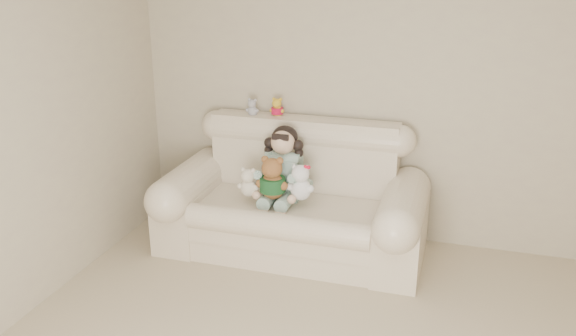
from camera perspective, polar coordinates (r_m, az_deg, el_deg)
The scene contains 8 objects.
wall_back at distance 4.92m, azimuth 11.18°, elevation 7.39°, with size 4.50×4.50×0.00m, color #AD9F89.
sofa at distance 4.83m, azimuth 0.35°, elevation -2.25°, with size 2.10×0.95×1.03m, color #FFEBCD, non-canonical shape.
seated_child at distance 4.85m, azimuth -0.44°, elevation 0.51°, with size 0.37×0.45×0.61m, color #2F6F5D, non-canonical shape.
brown_teddy at distance 4.68m, azimuth -1.47°, elevation -0.55°, with size 0.26×0.20×0.40m, color brown, non-canonical shape.
white_cat at distance 4.66m, azimuth 1.20°, elevation -0.98°, with size 0.22×0.17×0.35m, color white, non-canonical shape.
cream_teddy at distance 4.75m, azimuth -3.74°, elevation -1.08°, with size 0.18×0.14×0.28m, color beige, non-canonical shape.
yellow_mini_bear at distance 5.07m, azimuth -1.03°, elevation 5.86°, with size 0.13×0.10×0.20m, color gold, non-canonical shape.
grey_mini_plush at distance 5.10m, azimuth -3.36°, elevation 5.85°, with size 0.12×0.09×0.18m, color #B2B2B9, non-canonical shape.
Camera 1 is at (0.48, -2.30, 2.32)m, focal length 37.90 mm.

